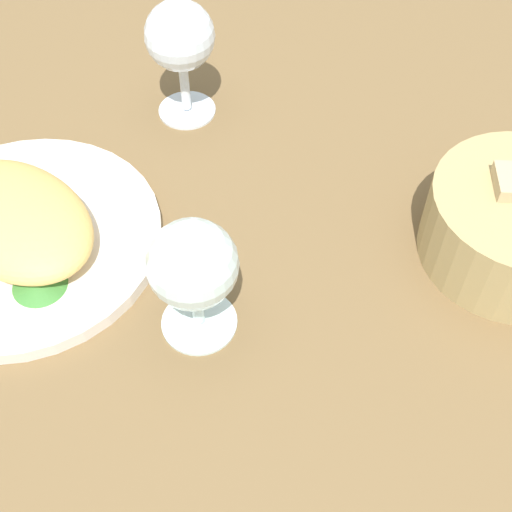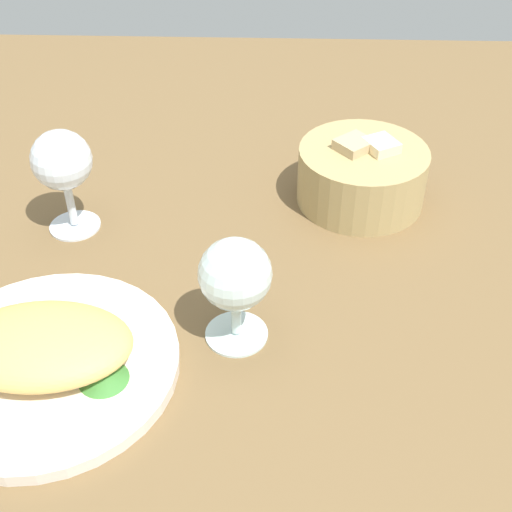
{
  "view_description": "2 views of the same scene",
  "coord_description": "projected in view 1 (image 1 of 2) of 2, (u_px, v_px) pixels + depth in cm",
  "views": [
    {
      "loc": [
        31.51,
        -28.23,
        49.64
      ],
      "look_at": [
        7.67,
        -3.55,
        5.64
      ],
      "focal_mm": 48.38,
      "sensor_mm": 36.0,
      "label": 1
    },
    {
      "loc": [
        9.84,
        -57.59,
        50.45
      ],
      "look_at": [
        7.9,
        -0.63,
        3.71
      ],
      "focal_mm": 47.8,
      "sensor_mm": 36.0,
      "label": 2
    }
  ],
  "objects": [
    {
      "name": "lettuce_garnish",
      "position": [
        38.0,
        280.0,
        0.59
      ],
      "size": [
        4.78,
        4.78,
        1.48
      ],
      "primitive_type": "cone",
      "color": "#3A7C32",
      "rests_on": "plate"
    },
    {
      "name": "plate",
      "position": [
        23.0,
        239.0,
        0.63
      ],
      "size": [
        25.43,
        25.43,
        1.4
      ],
      "primitive_type": "cylinder",
      "color": "white",
      "rests_on": "ground_plane"
    },
    {
      "name": "ground_plane",
      "position": [
        224.0,
        234.0,
        0.66
      ],
      "size": [
        140.0,
        140.0,
        2.0
      ],
      "primitive_type": "cube",
      "color": "brown"
    },
    {
      "name": "wine_glass_near",
      "position": [
        193.0,
        269.0,
        0.52
      ],
      "size": [
        7.16,
        7.16,
        11.83
      ],
      "color": "silver",
      "rests_on": "ground_plane"
    },
    {
      "name": "omelette",
      "position": [
        15.0,
        219.0,
        0.61
      ],
      "size": [
        17.4,
        11.61,
        4.25
      ],
      "primitive_type": "ellipsoid",
      "rotation": [
        0.0,
        0.0,
        0.01
      ],
      "color": "#E4B35D",
      "rests_on": "plate"
    },
    {
      "name": "wine_glass_far",
      "position": [
        180.0,
        41.0,
        0.68
      ],
      "size": [
        7.06,
        7.06,
        13.08
      ],
      "color": "silver",
      "rests_on": "ground_plane"
    }
  ]
}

